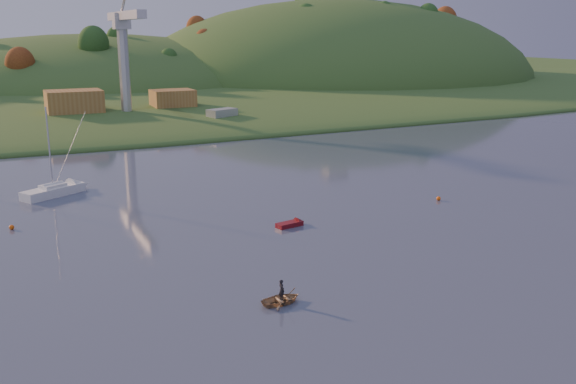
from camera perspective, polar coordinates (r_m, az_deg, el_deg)
name	(u,v)px	position (r m, az deg, el deg)	size (l,w,h in m)	color
far_shore	(57,85)	(247.15, -19.86, 8.94)	(620.00, 220.00, 1.50)	#295321
shore_slope	(85,103)	(182.88, -17.61, 7.54)	(640.00, 150.00, 7.00)	#295321
hill_center	(95,88)	(228.66, -16.79, 8.82)	(140.00, 120.00, 36.00)	#295321
hill_right	(336,83)	(242.91, 4.28, 9.66)	(150.00, 130.00, 60.00)	#295321
hillside_trees	(74,96)	(202.61, -18.45, 8.07)	(280.00, 50.00, 32.00)	#25491A
wharf	(140,116)	(141.57, -13.06, 6.56)	(42.00, 16.00, 2.40)	slate
shed_west	(74,102)	(139.92, -18.47, 7.60)	(11.00, 8.00, 4.80)	olive
shed_east	(173,99)	(145.05, -10.20, 8.15)	(9.00, 7.00, 4.00)	olive
dock_crane	(124,40)	(136.28, -14.35, 12.95)	(3.20, 28.00, 20.30)	#B7B7BC
sailboat_far	(53,190)	(81.21, -20.15, 0.16)	(7.76, 5.79, 10.59)	white
canoe	(282,299)	(46.94, -0.57, -9.52)	(2.14, 3.00, 0.62)	#A28159
paddler	(282,293)	(46.75, -0.57, -8.99)	(0.57, 0.38, 1.58)	black
red_tender	(294,223)	(64.86, 0.57, -2.79)	(3.40, 1.72, 1.11)	maroon
work_vessel	(222,120)	(131.96, -5.87, 6.35)	(15.04, 9.86, 3.64)	slate
buoy_1	(439,198)	(76.24, 13.24, -0.56)	(0.50, 0.50, 0.50)	#E9580C
buoy_2	(12,227)	(69.14, -23.36, -2.89)	(0.50, 0.50, 0.50)	#E9580C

